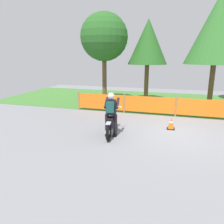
{
  "coord_description": "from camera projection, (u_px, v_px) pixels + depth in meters",
  "views": [
    {
      "loc": [
        -0.14,
        -8.49,
        3.0
      ],
      "look_at": [
        -2.39,
        -0.78,
        0.9
      ],
      "focal_mm": 34.5,
      "sensor_mm": 36.0,
      "label": 1
    }
  ],
  "objects": [
    {
      "name": "rider_lead",
      "position": [
        111.0,
        112.0,
        8.09
      ],
      "size": [
        0.59,
        0.71,
        1.69
      ],
      "rotation": [
        0.0,
        0.0,
        1.68
      ],
      "color": "black",
      "rests_on": "ground"
    },
    {
      "name": "ground",
      "position": [
        175.0,
        133.0,
        8.61
      ],
      "size": [
        24.0,
        24.0,
        0.02
      ],
      "primitive_type": "cube",
      "color": "gray"
    },
    {
      "name": "traffic_cone",
      "position": [
        171.0,
        123.0,
        9.04
      ],
      "size": [
        0.32,
        0.32,
        0.53
      ],
      "color": "black",
      "rests_on": "ground"
    },
    {
      "name": "grass_verge",
      "position": [
        175.0,
        102.0,
        14.34
      ],
      "size": [
        24.0,
        7.3,
        0.01
      ],
      "primitive_type": "cube",
      "color": "#427A33",
      "rests_on": "ground"
    },
    {
      "name": "motorcycle_lead",
      "position": [
        112.0,
        122.0,
        8.42
      ],
      "size": [
        0.61,
        2.07,
        0.98
      ],
      "rotation": [
        0.0,
        0.0,
        1.68
      ],
      "color": "black",
      "rests_on": "ground"
    },
    {
      "name": "tree_leftmost",
      "position": [
        104.0,
        37.0,
        13.27
      ],
      "size": [
        2.94,
        2.94,
        5.6
      ],
      "color": "brown",
      "rests_on": "ground"
    },
    {
      "name": "tree_near_right",
      "position": [
        218.0,
        29.0,
        11.33
      ],
      "size": [
        3.24,
        3.24,
        6.16
      ],
      "color": "brown",
      "rests_on": "ground"
    },
    {
      "name": "barrier_fence",
      "position": [
        176.0,
        106.0,
        10.82
      ],
      "size": [
        10.74,
        0.08,
        1.05
      ],
      "color": "#997547",
      "rests_on": "ground"
    },
    {
      "name": "tree_near_left",
      "position": [
        148.0,
        42.0,
        13.64
      ],
      "size": [
        2.52,
        2.52,
        5.26
      ],
      "color": "brown",
      "rests_on": "ground"
    }
  ]
}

